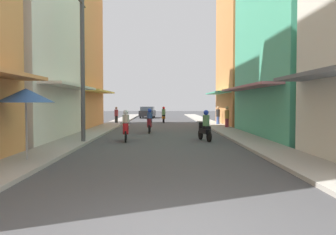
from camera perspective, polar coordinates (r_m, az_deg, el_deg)
ground_plane at (r=26.77m, az=-0.89°, el=-1.77°), size 113.02×113.02×0.00m
sidewalk_left at (r=27.12m, az=-10.17°, el=-1.62°), size 1.71×59.37×0.12m
sidewalk_right at (r=27.12m, az=8.38°, el=-1.61°), size 1.71×59.37×0.12m
building_left_far at (r=28.62m, az=-17.81°, el=9.26°), size 7.05×8.21×10.85m
building_right_mid at (r=22.21m, az=21.75°, el=16.01°), size 7.05×11.05×14.48m
building_right_far at (r=31.92m, az=14.34°, el=11.67°), size 7.05×8.32×14.27m
motorbike_red at (r=17.98m, az=-6.82°, el=-1.57°), size 0.55×1.81×1.58m
motorbike_orange at (r=34.31m, az=-0.73°, el=0.33°), size 0.55×1.81×1.58m
motorbike_maroon at (r=22.77m, az=-2.99°, el=-0.72°), size 0.55×1.81×1.58m
motorbike_black at (r=18.05m, az=5.97°, el=-1.55°), size 0.65×1.78×1.58m
parked_car at (r=45.27m, az=-3.33°, el=0.87°), size 2.03×4.21×1.45m
pedestrian_crossing at (r=26.84m, az=9.48°, el=0.27°), size 0.44×0.44×1.71m
pedestrian_foreground at (r=32.64m, az=-8.34°, el=0.33°), size 0.34×0.34×1.57m
pedestrian_midway at (r=30.68m, az=8.07°, el=0.27°), size 0.34×0.34×1.64m
vendor_umbrella at (r=12.16m, az=-21.96°, el=3.30°), size 1.80×1.80×2.40m
utility_pole at (r=17.25m, az=-13.61°, el=8.05°), size 0.20×1.20×7.16m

